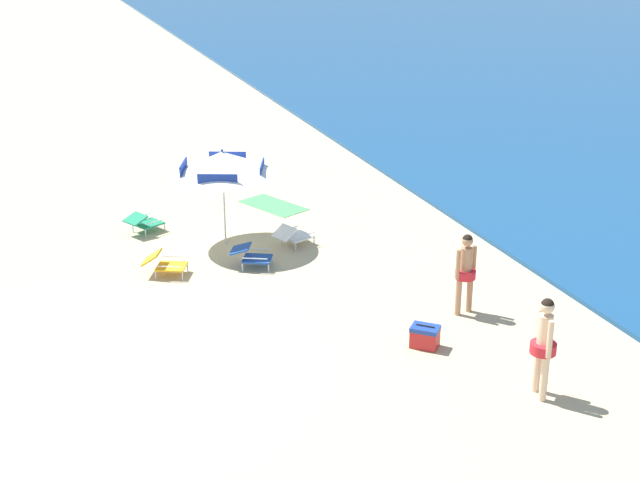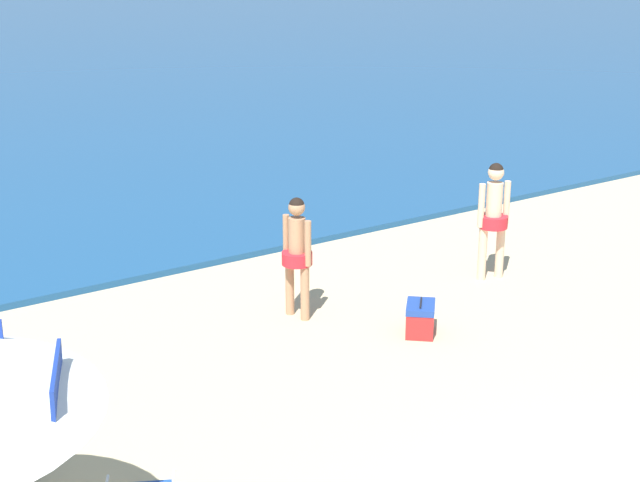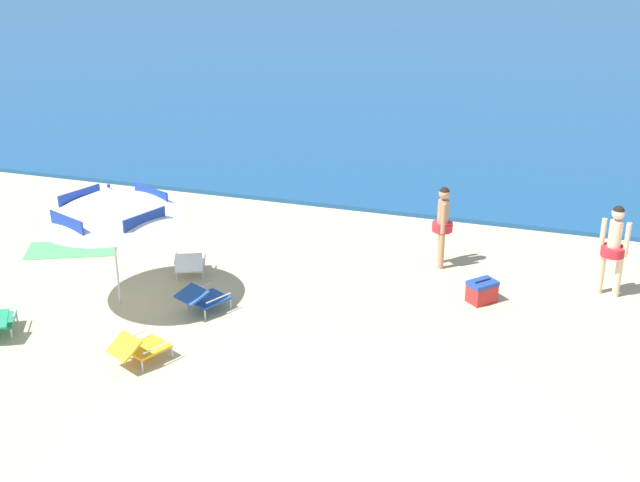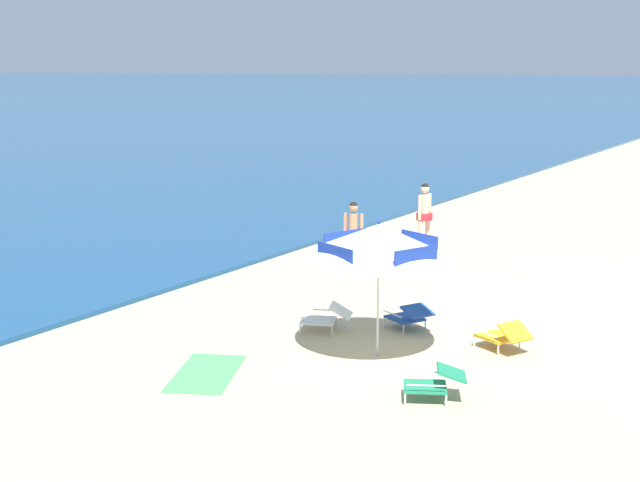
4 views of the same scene
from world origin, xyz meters
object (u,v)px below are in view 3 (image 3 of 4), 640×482
(person_standing_near_shore, at_px, (614,244))
(person_standing_beside, at_px, (443,221))
(beach_umbrella_striped_main, at_px, (110,203))
(lounge_chair_spare_folded, at_px, (203,297))
(lounge_chair_beside_umbrella, at_px, (139,347))
(beach_towel, at_px, (72,249))
(lounge_chair_under_umbrella, at_px, (190,264))
(cooler_box, at_px, (482,291))

(person_standing_near_shore, relative_size, person_standing_beside, 1.06)
(beach_umbrella_striped_main, bearing_deg, lounge_chair_spare_folded, 5.84)
(lounge_chair_beside_umbrella, bearing_deg, person_standing_near_shore, 33.57)
(lounge_chair_beside_umbrella, bearing_deg, beach_towel, 134.27)
(lounge_chair_spare_folded, distance_m, beach_towel, 4.07)
(beach_towel, bearing_deg, lounge_chair_spare_folded, -24.73)
(beach_umbrella_striped_main, relative_size, lounge_chair_beside_umbrella, 3.08)
(beach_umbrella_striped_main, bearing_deg, person_standing_near_shore, 19.59)
(lounge_chair_under_umbrella, bearing_deg, cooler_box, 6.18)
(beach_umbrella_striped_main, xyz_separation_m, lounge_chair_beside_umbrella, (1.30, -1.68, -1.65))
(beach_umbrella_striped_main, relative_size, beach_towel, 1.76)
(lounge_chair_spare_folded, xyz_separation_m, person_standing_beside, (3.62, 3.15, 0.66))
(lounge_chair_spare_folded, relative_size, person_standing_near_shore, 0.58)
(lounge_chair_beside_umbrella, distance_m, person_standing_beside, 6.35)
(beach_towel, bearing_deg, beach_umbrella_striped_main, -40.79)
(person_standing_beside, relative_size, cooler_box, 2.69)
(person_standing_near_shore, relative_size, beach_towel, 0.96)
(lounge_chair_beside_umbrella, xyz_separation_m, beach_towel, (-3.45, 3.54, -0.26))
(lounge_chair_spare_folded, bearing_deg, lounge_chair_beside_umbrella, -97.40)
(beach_umbrella_striped_main, height_order, lounge_chair_spare_folded, beach_umbrella_striped_main)
(person_standing_near_shore, height_order, cooler_box, person_standing_near_shore)
(beach_umbrella_striped_main, distance_m, person_standing_beside, 6.21)
(lounge_chair_beside_umbrella, height_order, lounge_chair_spare_folded, lounge_chair_beside_umbrella)
(person_standing_near_shore, xyz_separation_m, cooler_box, (-2.15, -0.96, -0.79))
(lounge_chair_under_umbrella, bearing_deg, beach_towel, 170.88)
(beach_umbrella_striped_main, relative_size, person_standing_beside, 1.96)
(person_standing_beside, bearing_deg, person_standing_near_shore, -6.69)
(beach_umbrella_striped_main, bearing_deg, beach_towel, 139.21)
(person_standing_near_shore, bearing_deg, beach_towel, -174.05)
(beach_umbrella_striped_main, xyz_separation_m, lounge_chair_under_umbrella, (0.71, 1.40, -1.65))
(lounge_chair_under_umbrella, bearing_deg, person_standing_beside, 23.27)
(lounge_chair_under_umbrella, height_order, person_standing_near_shore, person_standing_near_shore)
(cooler_box, xyz_separation_m, beach_towel, (-8.28, -0.13, -0.20))
(lounge_chair_under_umbrella, xyz_separation_m, person_standing_beside, (4.45, 1.91, 0.67))
(lounge_chair_under_umbrella, relative_size, person_standing_beside, 0.63)
(lounge_chair_beside_umbrella, height_order, cooler_box, lounge_chair_beside_umbrella)
(lounge_chair_beside_umbrella, distance_m, lounge_chair_spare_folded, 1.86)
(person_standing_near_shore, height_order, person_standing_beside, person_standing_near_shore)
(lounge_chair_beside_umbrella, xyz_separation_m, lounge_chair_spare_folded, (0.24, 1.84, 0.01))
(beach_umbrella_striped_main, xyz_separation_m, cooler_box, (6.13, 1.99, -1.71))
(beach_towel, bearing_deg, lounge_chair_beside_umbrella, -45.73)
(lounge_chair_spare_folded, relative_size, cooler_box, 1.67)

